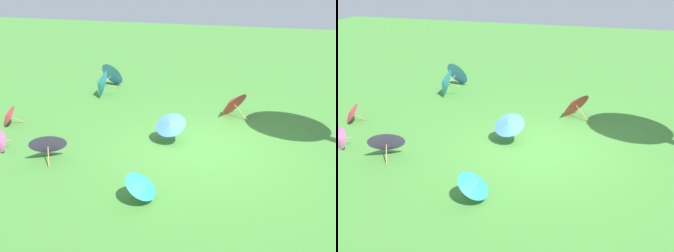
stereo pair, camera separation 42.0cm
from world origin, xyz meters
TOP-DOWN VIEW (x-y plane):
  - ground at (0.00, 0.00)m, footprint 40.00×40.00m
  - parasol_red_0 at (-0.38, -2.45)m, footprint 1.05×1.12m
  - parasol_teal_0 at (0.77, 2.66)m, footprint 0.73×0.76m
  - parasol_blue_0 at (4.24, -4.61)m, footprint 1.08×1.07m
  - parasol_blue_1 at (0.93, -0.11)m, footprint 0.90×0.87m
  - parasol_purple_0 at (3.47, 1.47)m, footprint 1.10×1.03m
  - parasol_red_2 at (5.67, -0.12)m, footprint 0.72×0.76m
  - parasol_teal_1 at (4.15, -3.15)m, footprint 0.92×1.06m
  - parasol_pink_2 at (4.83, 1.47)m, footprint 0.62×0.53m

SIDE VIEW (x-z plane):
  - ground at x=0.00m, z-range 0.00..0.00m
  - parasol_pink_2 at x=4.83m, z-range 0.00..0.57m
  - parasol_red_2 at x=5.67m, z-range 0.00..0.57m
  - parasol_teal_0 at x=0.77m, z-range 0.05..0.68m
  - parasol_red_0 at x=-0.38m, z-range 0.00..0.85m
  - parasol_purple_0 at x=3.47m, z-range 0.03..0.87m
  - parasol_blue_0 at x=4.24m, z-range 0.00..0.92m
  - parasol_teal_1 at x=4.15m, z-range 0.00..0.95m
  - parasol_blue_1 at x=0.93m, z-range 0.14..0.91m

